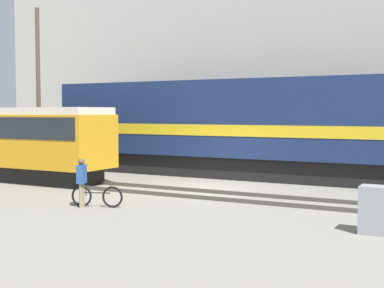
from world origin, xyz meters
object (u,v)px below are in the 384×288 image
streetcar (17,139)px  signal_box (375,210)px  person (82,178)px  freight_locomotive (260,127)px  utility_pole_left (38,91)px  bicycle (97,196)px

streetcar → signal_box: size_ratio=7.70×
signal_box → streetcar: bearing=168.3°
person → signal_box: person is taller
freight_locomotive → utility_pole_left: bearing=-164.8°
freight_locomotive → person: (-2.22, -9.71, -1.41)m
person → streetcar: bearing=150.8°
freight_locomotive → person: freight_locomotive is taller
streetcar → signal_box: streetcar is taller
streetcar → bicycle: size_ratio=5.61×
utility_pole_left → signal_box: 18.70m
streetcar → person: (6.97, -3.90, -0.90)m
person → signal_box: bearing=4.0°
person → signal_box: 8.85m
bicycle → streetcar: bearing=153.8°
streetcar → bicycle: streetcar is taller
person → utility_pole_left: utility_pole_left is taller
freight_locomotive → bicycle: size_ratio=12.50×
utility_pole_left → signal_box: bearing=-19.7°
signal_box → utility_pole_left: bearing=160.3°
freight_locomotive → person: 10.06m
bicycle → utility_pole_left: (-8.86, 6.52, 3.76)m
signal_box → bicycle: bearing=-177.7°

